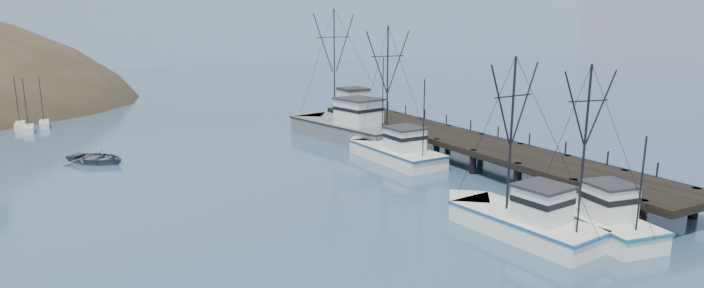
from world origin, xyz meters
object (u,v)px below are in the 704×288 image
Objects in this scene: work_vessel at (344,127)px; motorboat at (97,163)px; trawler_near at (589,217)px; trawler_mid at (519,220)px; pickup_truck at (360,105)px; pier_shed at (353,99)px; trawler_far at (394,151)px; pier at (460,140)px.

motorboat is at bearing 178.37° from work_vessel.
trawler_near is 4.35m from trawler_mid.
pier_shed is at bearing 66.33° from pickup_truck.
trawler_far is (3.18, 18.79, 0.00)m from trawler_mid.
pickup_truck is (4.38, 36.28, 1.86)m from trawler_near.
pier_shed is (3.80, 5.08, 2.19)m from work_vessel.
trawler_mid is at bearing -99.59° from trawler_far.
trawler_far is at bearing 92.48° from trawler_near.
trawler_far is 2.22× the size of motorboat.
trawler_far is (-5.84, 2.09, -0.87)m from pier.
trawler_mid is 19.06m from trawler_far.
pickup_truck is at bearing 91.85° from pier.
pier_shed reaches higher than pickup_truck.
motorboat is (-24.83, 31.90, -0.82)m from trawler_near.
trawler_far is 26.59m from motorboat.
trawler_near is at bearing -21.17° from trawler_mid.
work_vessel is at bearing 90.63° from trawler_near.
work_vessel is (0.54, 10.84, 0.41)m from trawler_far.
trawler_far is at bearing -69.61° from motorboat.
motorboat is at bearing 74.85° from pickup_truck.
trawler_mid is 36.77m from motorboat.
pier_shed is 0.65× the size of pickup_truck.
pier is 3.57× the size of trawler_far.
pier is 13.75× the size of pier_shed.
pier is 8.96× the size of pickup_truck.
trawler_near is at bearing -89.37° from work_vessel.
trawler_near is at bearing -96.00° from motorboat.
work_vessel reaches higher than motorboat.
work_vessel reaches higher than pickup_truck.
trawler_mid reaches higher than trawler_near.
pier is 4.34× the size of trawler_near.
trawler_near reaches higher than motorboat.
trawler_near is 31.21m from work_vessel.
trawler_far is 10.86m from work_vessel.
pier is at bearing -67.69° from work_vessel.
work_vessel is (-5.30, 12.92, -0.46)m from pier.
pier_shed is 0.58× the size of motorboat.
motorboat is at bearing 127.90° from trawler_near.
work_vessel is at bearing 87.15° from trawler_far.
pickup_truck reaches higher than pier.
pier is 19.00m from trawler_mid.
trawler_mid is 29.86m from work_vessel.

